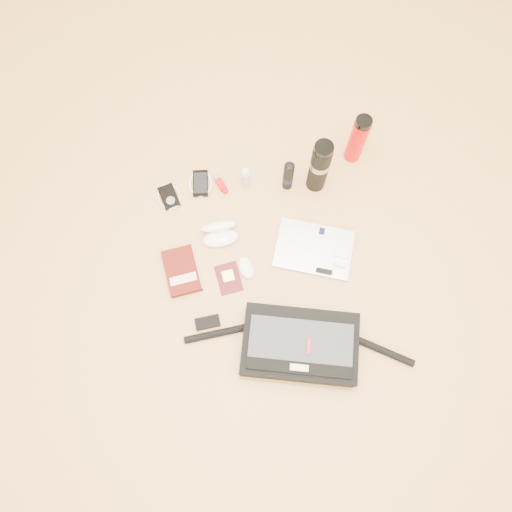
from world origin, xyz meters
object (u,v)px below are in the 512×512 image
laptop (314,249)px  thermos_black (319,166)px  book (182,271)px  messenger_bag (299,345)px  thermos_red (358,139)px

laptop → thermos_black: size_ratio=1.19×
book → thermos_black: (0.60, 0.28, 0.14)m
thermos_black → messenger_bag: bearing=-108.2°
messenger_bag → thermos_red: size_ratio=3.14×
thermos_black → laptop: bearing=-103.7°
laptop → book: bearing=-158.1°
laptop → thermos_black: bearing=98.9°
book → thermos_red: bearing=21.5°
laptop → thermos_black: thermos_black is taller
thermos_black → thermos_red: thermos_black is taller
messenger_bag → book: 0.54m
laptop → thermos_red: 0.48m
thermos_red → laptop: bearing=-123.1°
laptop → messenger_bag: bearing=-89.0°
messenger_bag → book: messenger_bag is taller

